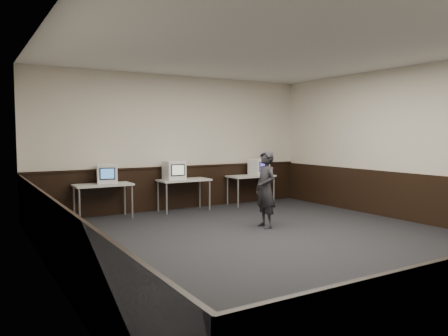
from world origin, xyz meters
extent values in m
plane|color=black|center=(0.00, 0.00, 0.00)|extent=(8.00, 8.00, 0.00)
plane|color=white|center=(0.00, 0.00, 3.20)|extent=(8.00, 8.00, 0.00)
plane|color=beige|center=(0.00, 4.00, 1.60)|extent=(7.00, 0.00, 7.00)
plane|color=beige|center=(-3.50, 0.00, 1.60)|extent=(0.00, 8.00, 8.00)
plane|color=beige|center=(3.50, 0.00, 1.60)|extent=(0.00, 8.00, 8.00)
cube|color=black|center=(0.00, 3.98, 0.50)|extent=(6.98, 0.04, 1.00)
cube|color=black|center=(-3.48, 0.00, 0.50)|extent=(0.04, 7.98, 1.00)
cube|color=black|center=(3.48, 0.00, 0.50)|extent=(0.04, 7.98, 1.00)
cube|color=black|center=(0.00, 3.96, 1.02)|extent=(6.98, 0.06, 0.04)
cube|color=#BCBCB7|center=(-1.90, 3.60, 0.73)|extent=(1.20, 0.60, 0.04)
cylinder|color=#999999|center=(-2.45, 3.35, 0.35)|extent=(0.04, 0.04, 0.71)
cylinder|color=#999999|center=(-1.35, 3.35, 0.35)|extent=(0.04, 0.04, 0.71)
cylinder|color=#999999|center=(-2.45, 3.85, 0.35)|extent=(0.04, 0.04, 0.71)
cylinder|color=#999999|center=(-1.35, 3.85, 0.35)|extent=(0.04, 0.04, 0.71)
cube|color=#BCBCB7|center=(0.00, 3.60, 0.73)|extent=(1.20, 0.60, 0.04)
cylinder|color=#999999|center=(-0.55, 3.35, 0.35)|extent=(0.04, 0.04, 0.71)
cylinder|color=#999999|center=(0.55, 3.35, 0.35)|extent=(0.04, 0.04, 0.71)
cylinder|color=#999999|center=(-0.55, 3.85, 0.35)|extent=(0.04, 0.04, 0.71)
cylinder|color=#999999|center=(0.55, 3.85, 0.35)|extent=(0.04, 0.04, 0.71)
cube|color=#BCBCB7|center=(1.90, 3.60, 0.73)|extent=(1.20, 0.60, 0.04)
cylinder|color=#999999|center=(1.35, 3.35, 0.35)|extent=(0.04, 0.04, 0.71)
cylinder|color=#999999|center=(2.45, 3.35, 0.35)|extent=(0.04, 0.04, 0.71)
cylinder|color=#999999|center=(1.35, 3.85, 0.35)|extent=(0.04, 0.04, 0.71)
cylinder|color=#999999|center=(2.45, 3.85, 0.35)|extent=(0.04, 0.04, 0.71)
cube|color=white|center=(-1.80, 3.65, 0.96)|extent=(0.51, 0.52, 0.42)
cube|color=black|center=(-1.85, 3.43, 0.98)|extent=(0.31, 0.09, 0.25)
cube|color=teal|center=(-1.85, 3.42, 0.98)|extent=(0.26, 0.07, 0.21)
cube|color=white|center=(-0.24, 3.62, 0.97)|extent=(0.46, 0.48, 0.44)
cube|color=black|center=(-0.25, 3.39, 0.99)|extent=(0.33, 0.03, 0.26)
cube|color=beige|center=(-0.25, 3.37, 0.99)|extent=(0.29, 0.01, 0.22)
cube|color=white|center=(2.14, 3.59, 0.96)|extent=(0.44, 0.46, 0.41)
cube|color=black|center=(2.15, 3.37, 0.98)|extent=(0.31, 0.04, 0.25)
cube|color=#413BB0|center=(2.15, 3.36, 0.98)|extent=(0.27, 0.02, 0.21)
imported|color=black|center=(0.57, 1.15, 0.74)|extent=(0.40, 0.57, 1.48)
camera|label=1|loc=(-4.41, -5.61, 1.80)|focal=35.00mm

